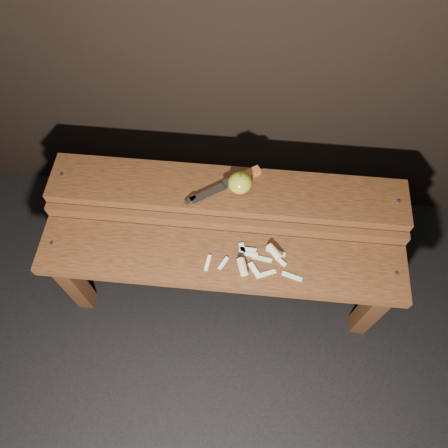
# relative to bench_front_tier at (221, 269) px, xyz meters

# --- Properties ---
(ground) EXTENTS (60.00, 60.00, 0.00)m
(ground) POSITION_rel_bench_front_tier_xyz_m (0.00, 0.06, -0.35)
(ground) COLOR black
(bench_front_tier) EXTENTS (1.20, 0.20, 0.42)m
(bench_front_tier) POSITION_rel_bench_front_tier_xyz_m (0.00, 0.00, 0.00)
(bench_front_tier) COLOR #391E0E
(bench_front_tier) RESTS_ON ground
(bench_rear_tier) EXTENTS (1.20, 0.21, 0.50)m
(bench_rear_tier) POSITION_rel_bench_front_tier_xyz_m (0.00, 0.23, 0.06)
(bench_rear_tier) COLOR #391E0E
(bench_rear_tier) RESTS_ON ground
(apple) EXTENTS (0.08, 0.08, 0.08)m
(apple) POSITION_rel_bench_front_tier_xyz_m (0.04, 0.23, 0.18)
(apple) COLOR olive
(apple) RESTS_ON bench_rear_tier
(knife) EXTENTS (0.24, 0.17, 0.02)m
(knife) POSITION_rel_bench_front_tier_xyz_m (0.03, 0.25, 0.16)
(knife) COLOR #954E20
(knife) RESTS_ON bench_rear_tier
(apple_scraps) EXTENTS (0.31, 0.12, 0.03)m
(apple_scraps) POSITION_rel_bench_front_tier_xyz_m (0.12, 0.01, 0.08)
(apple_scraps) COLOR beige
(apple_scraps) RESTS_ON bench_front_tier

